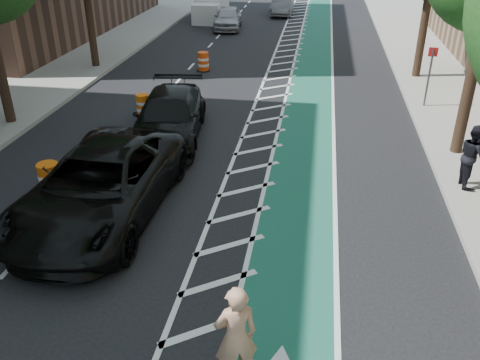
% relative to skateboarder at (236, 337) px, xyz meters
% --- Properties ---
extents(ground, '(120.00, 120.00, 0.00)m').
position_rel_skateboarder_xyz_m(ground, '(-2.30, 2.54, -1.09)').
color(ground, black).
rests_on(ground, ground).
extents(bike_lane, '(2.00, 90.00, 0.01)m').
position_rel_skateboarder_xyz_m(bike_lane, '(0.70, 12.54, -1.08)').
color(bike_lane, '#164F3C').
rests_on(bike_lane, ground).
extents(buffer_strip, '(1.40, 90.00, 0.01)m').
position_rel_skateboarder_xyz_m(buffer_strip, '(-0.80, 12.54, -1.08)').
color(buffer_strip, silver).
rests_on(buffer_strip, ground).
extents(sidewalk_left, '(5.00, 90.00, 0.15)m').
position_rel_skateboarder_xyz_m(sidewalk_left, '(-11.80, 12.54, -1.01)').
color(sidewalk_left, gray).
rests_on(sidewalk_left, ground).
extents(curb_right, '(0.12, 90.00, 0.16)m').
position_rel_skateboarder_xyz_m(curb_right, '(4.75, 12.54, -1.01)').
color(curb_right, gray).
rests_on(curb_right, ground).
extents(curb_left, '(0.12, 90.00, 0.16)m').
position_rel_skateboarder_xyz_m(curb_left, '(-9.35, 12.54, -1.01)').
color(curb_left, gray).
rests_on(curb_left, ground).
extents(sign_post, '(0.35, 0.08, 2.47)m').
position_rel_skateboarder_xyz_m(sign_post, '(5.30, 14.54, 0.26)').
color(sign_post, '#4C4C4C').
rests_on(sign_post, ground).
extents(skateboarder, '(0.84, 0.72, 1.96)m').
position_rel_skateboarder_xyz_m(skateboarder, '(0.00, 0.00, 0.00)').
color(skateboarder, tan).
rests_on(skateboarder, skateboard).
extents(suv_near, '(3.13, 6.54, 1.80)m').
position_rel_skateboarder_xyz_m(suv_near, '(-4.27, 4.81, -0.19)').
color(suv_near, black).
rests_on(suv_near, ground).
extents(suv_far, '(2.87, 5.68, 1.58)m').
position_rel_skateboarder_xyz_m(suv_far, '(-3.98, 10.04, -0.30)').
color(suv_far, black).
rests_on(suv_far, ground).
extents(car_silver, '(2.13, 4.44, 1.47)m').
position_rel_skateboarder_xyz_m(car_silver, '(-5.31, 29.07, -0.35)').
color(car_silver, '#A2A1A7').
rests_on(car_silver, ground).
extents(car_grey, '(1.56, 4.43, 1.46)m').
position_rel_skateboarder_xyz_m(car_grey, '(-2.10, 35.11, -0.36)').
color(car_grey, slate).
rests_on(car_grey, ground).
extents(pedestrian, '(0.75, 0.93, 1.81)m').
position_rel_skateboarder_xyz_m(pedestrian, '(5.40, 7.72, -0.03)').
color(pedestrian, black).
rests_on(pedestrian, sidewalk_right).
extents(box_truck, '(2.02, 4.40, 1.83)m').
position_rel_skateboarder_xyz_m(box_truck, '(-7.10, 32.08, -0.24)').
color(box_truck, silver).
rests_on(box_truck, ground).
extents(barrel_a, '(0.73, 0.73, 1.00)m').
position_rel_skateboarder_xyz_m(barrel_a, '(-6.10, 5.54, -0.62)').
color(barrel_a, '#D95B0B').
rests_on(barrel_a, ground).
extents(barrel_b, '(0.63, 0.63, 0.86)m').
position_rel_skateboarder_xyz_m(barrel_b, '(-5.61, 12.04, -0.68)').
color(barrel_b, orange).
rests_on(barrel_b, ground).
extents(barrel_c, '(0.68, 0.68, 0.93)m').
position_rel_skateboarder_xyz_m(barrel_c, '(-4.70, 18.65, -0.65)').
color(barrel_c, '#E1420B').
rests_on(barrel_c, ground).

